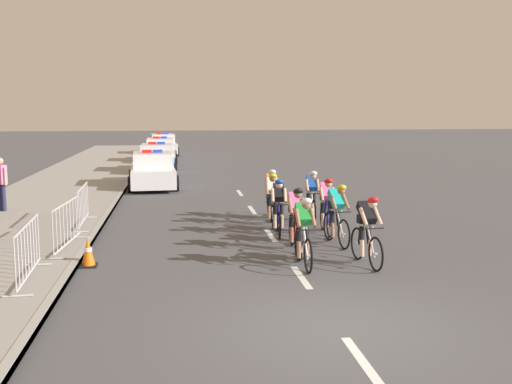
# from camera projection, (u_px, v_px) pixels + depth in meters

# --- Properties ---
(ground_plane) EXTENTS (160.00, 160.00, 0.00)m
(ground_plane) POSITION_uv_depth(u_px,v_px,m) (338.00, 327.00, 9.25)
(ground_plane) COLOR #4C4C51
(sidewalk_slab) EXTENTS (4.87, 60.00, 0.12)m
(sidewalk_slab) POSITION_uv_depth(u_px,v_px,m) (54.00, 198.00, 22.10)
(sidewalk_slab) COLOR gray
(sidewalk_slab) RESTS_ON ground
(kerb_edge) EXTENTS (0.16, 60.00, 0.13)m
(kerb_edge) POSITION_uv_depth(u_px,v_px,m) (119.00, 196.00, 22.40)
(kerb_edge) COLOR #9E9E99
(kerb_edge) RESTS_ON ground
(lane_markings_centre) EXTENTS (0.14, 17.60, 0.01)m
(lane_markings_centre) POSITION_uv_depth(u_px,v_px,m) (271.00, 235.00, 15.89)
(lane_markings_centre) COLOR white
(lane_markings_centre) RESTS_ON ground
(cyclist_lead) EXTENTS (0.42, 1.72, 1.56)m
(cyclist_lead) POSITION_uv_depth(u_px,v_px,m) (304.00, 231.00, 12.61)
(cyclist_lead) COLOR black
(cyclist_lead) RESTS_ON ground
(cyclist_second) EXTENTS (0.44, 1.72, 1.56)m
(cyclist_second) POSITION_uv_depth(u_px,v_px,m) (367.00, 229.00, 12.75)
(cyclist_second) COLOR black
(cyclist_second) RESTS_ON ground
(cyclist_third) EXTENTS (0.42, 1.72, 1.56)m
(cyclist_third) POSITION_uv_depth(u_px,v_px,m) (296.00, 218.00, 14.10)
(cyclist_third) COLOR black
(cyclist_third) RESTS_ON ground
(cyclist_fourth) EXTENTS (0.46, 1.72, 1.56)m
(cyclist_fourth) POSITION_uv_depth(u_px,v_px,m) (337.00, 213.00, 14.68)
(cyclist_fourth) COLOR black
(cyclist_fourth) RESTS_ON ground
(cyclist_fifth) EXTENTS (0.45, 1.72, 1.56)m
(cyclist_fifth) POSITION_uv_depth(u_px,v_px,m) (279.00, 206.00, 15.77)
(cyclist_fifth) COLOR black
(cyclist_fifth) RESTS_ON ground
(cyclist_sixth) EXTENTS (0.43, 1.72, 1.56)m
(cyclist_sixth) POSITION_uv_depth(u_px,v_px,m) (326.00, 205.00, 15.97)
(cyclist_sixth) COLOR black
(cyclist_sixth) RESTS_ON ground
(cyclist_seventh) EXTENTS (0.45, 1.72, 1.56)m
(cyclist_seventh) POSITION_uv_depth(u_px,v_px,m) (272.00, 198.00, 17.11)
(cyclist_seventh) COLOR black
(cyclist_seventh) RESTS_ON ground
(cyclist_eighth) EXTENTS (0.44, 1.72, 1.56)m
(cyclist_eighth) POSITION_uv_depth(u_px,v_px,m) (312.00, 195.00, 17.76)
(cyclist_eighth) COLOR black
(cyclist_eighth) RESTS_ON ground
(cyclist_ninth) EXTENTS (0.44, 1.72, 1.56)m
(cyclist_ninth) POSITION_uv_depth(u_px,v_px,m) (272.00, 193.00, 18.15)
(cyclist_ninth) COLOR black
(cyclist_ninth) RESTS_ON ground
(police_car_nearest) EXTENTS (2.19, 4.49, 1.59)m
(police_car_nearest) POSITION_uv_depth(u_px,v_px,m) (153.00, 171.00, 25.30)
(police_car_nearest) COLOR white
(police_car_nearest) RESTS_ON ground
(police_car_second) EXTENTS (2.03, 4.41, 1.59)m
(police_car_second) POSITION_uv_depth(u_px,v_px,m) (157.00, 160.00, 31.01)
(police_car_second) COLOR white
(police_car_second) RESTS_ON ground
(police_car_third) EXTENTS (2.07, 4.43, 1.59)m
(police_car_third) POSITION_uv_depth(u_px,v_px,m) (160.00, 151.00, 36.79)
(police_car_third) COLOR white
(police_car_third) RESTS_ON ground
(police_car_furthest) EXTENTS (2.31, 4.55, 1.59)m
(police_car_furthest) POSITION_uv_depth(u_px,v_px,m) (163.00, 145.00, 42.76)
(police_car_furthest) COLOR silver
(police_car_furthest) RESTS_ON ground
(crowd_barrier_front) EXTENTS (0.61, 2.32, 1.07)m
(crowd_barrier_front) POSITION_uv_depth(u_px,v_px,m) (28.00, 253.00, 11.29)
(crowd_barrier_front) COLOR #B7BABF
(crowd_barrier_front) RESTS_ON sidewalk_slab
(crowd_barrier_middle) EXTENTS (0.67, 2.32, 1.07)m
(crowd_barrier_middle) POSITION_uv_depth(u_px,v_px,m) (67.00, 226.00, 13.87)
(crowd_barrier_middle) COLOR #B7BABF
(crowd_barrier_middle) RESTS_ON sidewalk_slab
(crowd_barrier_rear) EXTENTS (0.57, 2.32, 1.07)m
(crowd_barrier_rear) POSITION_uv_depth(u_px,v_px,m) (83.00, 206.00, 16.60)
(crowd_barrier_rear) COLOR #B7BABF
(crowd_barrier_rear) RESTS_ON sidewalk_slab
(traffic_cone_near) EXTENTS (0.36, 0.36, 0.64)m
(traffic_cone_near) POSITION_uv_depth(u_px,v_px,m) (88.00, 252.00, 12.73)
(traffic_cone_near) COLOR black
(traffic_cone_near) RESTS_ON ground
(spectator_closest) EXTENTS (0.45, 0.40, 1.68)m
(spectator_closest) POSITION_uv_depth(u_px,v_px,m) (1.00, 180.00, 18.82)
(spectator_closest) COLOR #23284C
(spectator_closest) RESTS_ON sidewalk_slab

